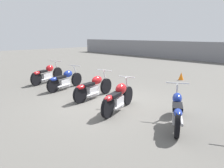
# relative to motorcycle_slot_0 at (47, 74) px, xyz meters

# --- Properties ---
(ground_plane) EXTENTS (60.00, 60.00, 0.00)m
(ground_plane) POSITION_rel_motorcycle_slot_0_xyz_m (4.57, -0.13, -0.44)
(ground_plane) COLOR #5B5954
(motorcycle_slot_0) EXTENTS (1.05, 2.12, 1.03)m
(motorcycle_slot_0) POSITION_rel_motorcycle_slot_0_xyz_m (0.00, 0.00, 0.00)
(motorcycle_slot_0) COLOR black
(motorcycle_slot_0) RESTS_ON ground_plane
(motorcycle_slot_1) EXTENTS (0.80, 2.05, 0.99)m
(motorcycle_slot_1) POSITION_rel_motorcycle_slot_0_xyz_m (1.81, -0.11, -0.02)
(motorcycle_slot_1) COLOR black
(motorcycle_slot_1) RESTS_ON ground_plane
(motorcycle_slot_2) EXTENTS (0.75, 2.14, 1.00)m
(motorcycle_slot_2) POSITION_rel_motorcycle_slot_0_xyz_m (3.78, -0.12, -0.01)
(motorcycle_slot_2) COLOR black
(motorcycle_slot_2) RESTS_ON ground_plane
(motorcycle_slot_3) EXTENTS (0.82, 1.96, 1.01)m
(motorcycle_slot_3) POSITION_rel_motorcycle_slot_0_xyz_m (5.41, -0.45, 0.01)
(motorcycle_slot_3) COLOR black
(motorcycle_slot_3) RESTS_ON ground_plane
(motorcycle_slot_4) EXTENTS (1.22, 1.89, 1.02)m
(motorcycle_slot_4) POSITION_rel_motorcycle_slot_0_xyz_m (7.26, -0.16, -0.01)
(motorcycle_slot_4) COLOR black
(motorcycle_slot_4) RESTS_ON ground_plane
(traffic_cone_near) EXTENTS (0.28, 0.28, 0.40)m
(traffic_cone_near) POSITION_rel_motorcycle_slot_0_xyz_m (4.33, 5.46, -0.24)
(traffic_cone_near) COLOR orange
(traffic_cone_near) RESTS_ON ground_plane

